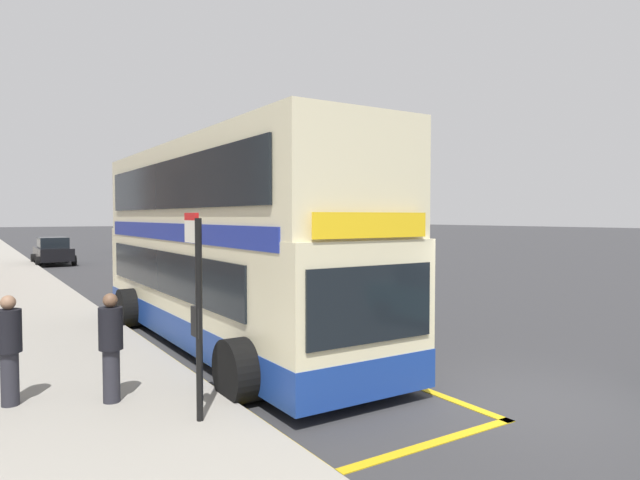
# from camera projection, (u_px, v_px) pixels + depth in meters

# --- Properties ---
(ground_plane) EXTENTS (260.00, 260.00, 0.00)m
(ground_plane) POSITION_uv_depth(u_px,v_px,m) (102.00, 260.00, 35.40)
(ground_plane) COLOR #333335
(double_decker_bus) EXTENTS (3.22, 10.69, 4.40)m
(double_decker_bus) POSITION_uv_depth(u_px,v_px,m) (224.00, 251.00, 12.21)
(double_decker_bus) COLOR beige
(double_decker_bus) RESTS_ON ground
(bus_bay_markings) EXTENTS (3.08, 13.17, 0.01)m
(bus_bay_markings) POSITION_uv_depth(u_px,v_px,m) (224.00, 343.00, 12.30)
(bus_bay_markings) COLOR gold
(bus_bay_markings) RESTS_ON ground
(bus_stop_sign) EXTENTS (0.09, 0.51, 2.75)m
(bus_stop_sign) POSITION_uv_depth(u_px,v_px,m) (197.00, 299.00, 7.26)
(bus_stop_sign) COLOR black
(bus_stop_sign) RESTS_ON pavement_near
(parked_car_navy_distant) EXTENTS (2.09, 4.20, 1.62)m
(parked_car_navy_distant) POSITION_uv_depth(u_px,v_px,m) (256.00, 258.00, 27.16)
(parked_car_navy_distant) COLOR navy
(parked_car_navy_distant) RESTS_ON ground
(parked_car_black_far) EXTENTS (2.09, 4.20, 1.62)m
(parked_car_black_far) POSITION_uv_depth(u_px,v_px,m) (141.00, 242.00, 44.23)
(parked_car_black_far) COLOR black
(parked_car_black_far) RESTS_ON ground
(parked_car_black_across) EXTENTS (2.09, 4.20, 1.62)m
(parked_car_black_across) POSITION_uv_depth(u_px,v_px,m) (53.00, 251.00, 32.23)
(parked_car_black_across) COLOR black
(parked_car_black_across) RESTS_ON ground
(pedestrian_waiting_near_sign) EXTENTS (0.34, 0.34, 1.58)m
(pedestrian_waiting_near_sign) POSITION_uv_depth(u_px,v_px,m) (9.00, 346.00, 7.81)
(pedestrian_waiting_near_sign) COLOR #26262D
(pedestrian_waiting_near_sign) RESTS_ON pavement_near
(pedestrian_further_back) EXTENTS (0.34, 0.34, 1.59)m
(pedestrian_further_back) POSITION_uv_depth(u_px,v_px,m) (111.00, 343.00, 7.96)
(pedestrian_further_back) COLOR #26262D
(pedestrian_further_back) RESTS_ON pavement_near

